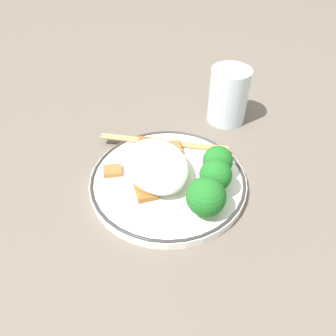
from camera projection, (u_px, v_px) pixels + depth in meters
The scene contains 12 objects.
ground_plane at pixel (168, 184), 0.49m from camera, with size 3.00×3.00×0.00m, color #665B51.
plate at pixel (168, 180), 0.49m from camera, with size 0.23×0.23×0.02m.
rice_mound at pixel (157, 165), 0.48m from camera, with size 0.12×0.09×0.04m.
broccoli_back_left at pixel (206, 197), 0.42m from camera, with size 0.05×0.05×0.06m.
broccoli_back_center at pixel (215, 176), 0.44m from camera, with size 0.04×0.04×0.06m.
broccoli_back_right at pixel (218, 161), 0.47m from camera, with size 0.04×0.04×0.05m.
meat_near_front at pixel (175, 149), 0.53m from camera, with size 0.03×0.02×0.01m.
meat_near_left at pixel (150, 144), 0.54m from camera, with size 0.04×0.05×0.01m.
meat_near_right at pixel (113, 171), 0.49m from camera, with size 0.03×0.03×0.01m.
meat_near_back at pixel (145, 191), 0.46m from camera, with size 0.04×0.03×0.01m.
chopsticks at pixel (163, 142), 0.54m from camera, with size 0.12×0.19×0.01m.
drinking_glass at pixel (228, 96), 0.59m from camera, with size 0.07×0.07×0.10m.
Camera 1 is at (-0.32, 0.13, 0.35)m, focal length 35.00 mm.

